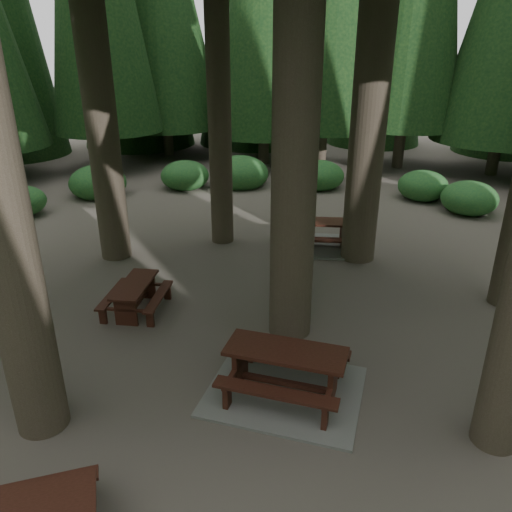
# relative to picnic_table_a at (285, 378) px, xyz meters

# --- Properties ---
(ground) EXTENTS (80.00, 80.00, 0.00)m
(ground) POSITION_rel_picnic_table_a_xyz_m (-0.85, 1.79, -0.30)
(ground) COLOR #584E47
(ground) RESTS_ON ground
(picnic_table_a) EXTENTS (2.84, 2.49, 0.86)m
(picnic_table_a) POSITION_rel_picnic_table_a_xyz_m (0.00, 0.00, 0.00)
(picnic_table_a) COLOR gray
(picnic_table_a) RESTS_ON ground
(picnic_table_b) EXTENTS (1.24, 1.53, 0.66)m
(picnic_table_b) POSITION_rel_picnic_table_a_xyz_m (-3.43, 2.38, 0.14)
(picnic_table_b) COLOR #371910
(picnic_table_b) RESTS_ON ground
(picnic_table_c) EXTENTS (2.37, 1.97, 0.79)m
(picnic_table_c) POSITION_rel_picnic_table_a_xyz_m (0.44, 6.65, -0.03)
(picnic_table_c) COLOR gray
(picnic_table_c) RESTS_ON ground
(shrub_ring) EXTENTS (23.86, 24.64, 1.49)m
(shrub_ring) POSITION_rel_picnic_table_a_xyz_m (-0.14, 2.54, 0.10)
(shrub_ring) COLOR #226333
(shrub_ring) RESTS_ON ground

